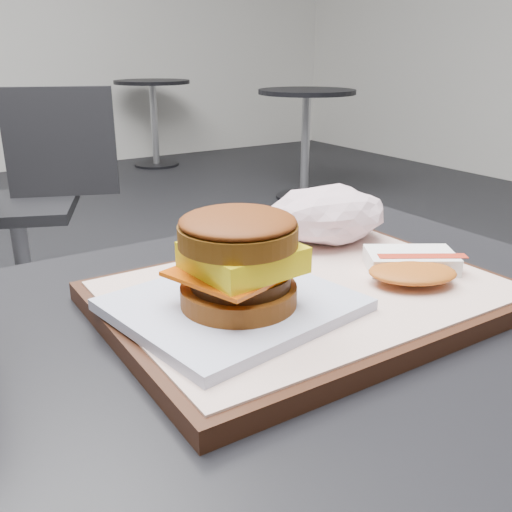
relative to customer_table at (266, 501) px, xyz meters
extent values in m
cube|color=black|center=(0.00, 0.00, 0.17)|extent=(0.80, 0.60, 0.04)
cube|color=#32180D|center=(0.07, 0.03, 0.19)|extent=(0.38, 0.28, 0.02)
cube|color=silver|center=(0.07, 0.03, 0.20)|extent=(0.36, 0.26, 0.00)
cube|color=white|center=(-0.02, 0.02, 0.21)|extent=(0.21, 0.20, 0.01)
cylinder|color=brown|center=(-0.02, 0.01, 0.22)|extent=(0.11, 0.11, 0.02)
cylinder|color=#331807|center=(-0.02, 0.01, 0.24)|extent=(0.10, 0.10, 0.01)
cube|color=#D55007|center=(-0.03, 0.02, 0.25)|extent=(0.11, 0.11, 0.00)
cube|color=#FFEC10|center=(-0.02, 0.01, 0.26)|extent=(0.09, 0.09, 0.02)
cylinder|color=brown|center=(-0.02, 0.01, 0.28)|extent=(0.11, 0.11, 0.02)
ellipsoid|color=brown|center=(-0.02, 0.01, 0.29)|extent=(0.11, 0.11, 0.02)
cube|color=white|center=(0.19, 0.01, 0.21)|extent=(0.11, 0.09, 0.02)
cube|color=#B22917|center=(0.19, -0.01, 0.22)|extent=(0.08, 0.06, 0.00)
ellipsoid|color=orange|center=(0.16, -0.02, 0.22)|extent=(0.11, 0.10, 0.01)
cylinder|color=#96969A|center=(0.10, 1.81, -0.36)|extent=(0.06, 0.06, 0.44)
cube|color=black|center=(0.10, 1.81, -0.12)|extent=(0.55, 0.55, 0.04)
cube|color=black|center=(0.29, 1.81, 0.10)|extent=(0.38, 0.18, 0.40)
cylinder|color=black|center=(2.20, 2.80, -0.57)|extent=(0.40, 0.40, 0.02)
cylinder|color=#A5A5AA|center=(2.20, 2.80, -0.21)|extent=(0.06, 0.06, 0.70)
cylinder|color=black|center=(2.20, 2.80, 0.15)|extent=(0.66, 0.66, 0.03)
cylinder|color=black|center=(1.80, 4.50, -0.57)|extent=(0.40, 0.40, 0.02)
cylinder|color=#A5A5AA|center=(1.80, 4.50, -0.21)|extent=(0.06, 0.06, 0.70)
cylinder|color=black|center=(1.80, 4.50, 0.15)|extent=(0.66, 0.66, 0.03)
camera|label=1|loc=(-0.25, -0.37, 0.42)|focal=40.00mm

